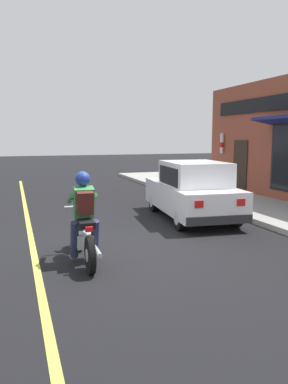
{
  "coord_description": "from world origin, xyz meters",
  "views": [
    {
      "loc": [
        -2.08,
        -7.0,
        2.2
      ],
      "look_at": [
        0.74,
        1.1,
        0.95
      ],
      "focal_mm": 35.0,
      "sensor_mm": 36.0,
      "label": 1
    }
  ],
  "objects_px": {
    "motorcycle_with_rider": "(84,224)",
    "trash_bin": "(220,183)",
    "car_hatchback": "(192,191)",
    "fire_hydrant": "(181,177)"
  },
  "relations": [
    {
      "from": "car_hatchback",
      "to": "fire_hydrant",
      "type": "height_order",
      "value": "car_hatchback"
    },
    {
      "from": "trash_bin",
      "to": "fire_hydrant",
      "type": "xyz_separation_m",
      "value": [
        -0.15,
        2.83,
        -0.06
      ]
    },
    {
      "from": "motorcycle_with_rider",
      "to": "car_hatchback",
      "type": "bearing_deg",
      "value": 36.65
    },
    {
      "from": "car_hatchback",
      "to": "trash_bin",
      "type": "bearing_deg",
      "value": 45.24
    },
    {
      "from": "motorcycle_with_rider",
      "to": "car_hatchback",
      "type": "distance_m",
      "value": 4.23
    },
    {
      "from": "trash_bin",
      "to": "fire_hydrant",
      "type": "height_order",
      "value": "trash_bin"
    },
    {
      "from": "motorcycle_with_rider",
      "to": "trash_bin",
      "type": "xyz_separation_m",
      "value": [
        5.54,
        4.69,
        -0.04
      ]
    },
    {
      "from": "motorcycle_with_rider",
      "to": "trash_bin",
      "type": "height_order",
      "value": "motorcycle_with_rider"
    },
    {
      "from": "car_hatchback",
      "to": "fire_hydrant",
      "type": "relative_size",
      "value": 4.46
    },
    {
      "from": "car_hatchback",
      "to": "motorcycle_with_rider",
      "type": "bearing_deg",
      "value": -143.35
    }
  ]
}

